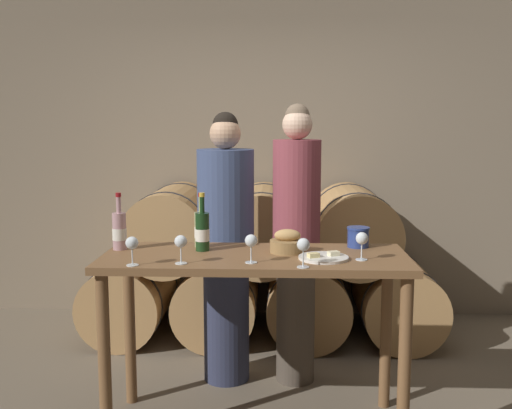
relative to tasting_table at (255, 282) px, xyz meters
The scene contains 16 objects.
stone_wall_back 2.19m from the tasting_table, 90.00° to the left, with size 10.00×0.12×3.20m.
barrel_stack 1.46m from the tasting_table, 90.00° to the left, with size 2.68×0.97×1.16m.
tasting_table is the anchor object (origin of this frame).
person_left 0.64m from the tasting_table, 108.99° to the left, with size 0.35×0.35×1.71m.
person_right 0.66m from the tasting_table, 68.82° to the left, with size 0.30×0.30×1.76m.
wine_bottle_red 0.40m from the tasting_table, 162.01° to the left, with size 0.08×0.08×0.32m.
wine_bottle_white 0.44m from the tasting_table, 147.96° to the left, with size 0.08×0.08×0.31m.
wine_bottle_rose 0.80m from the tasting_table, behind, with size 0.08×0.08×0.31m.
blue_crock 0.64m from the tasting_table, 21.09° to the left, with size 0.13×0.13×0.11m.
bread_basket 0.27m from the tasting_table, 21.18° to the left, with size 0.19×0.19×0.13m.
cheese_plate 0.40m from the tasting_table, 13.75° to the right, with size 0.26×0.26×0.04m.
wine_glass_far_left 0.69m from the tasting_table, 156.08° to the right, with size 0.06×0.06×0.14m.
wine_glass_left 0.49m from the tasting_table, 149.04° to the right, with size 0.06×0.06×0.14m.
wine_glass_center 0.31m from the tasting_table, 93.86° to the right, with size 0.06×0.06×0.14m.
wine_glass_right 0.44m from the tasting_table, 47.84° to the right, with size 0.06×0.06×0.14m.
wine_glass_far_right 0.61m from the tasting_table, 10.50° to the right, with size 0.06×0.06×0.14m.
Camera 1 is at (0.12, -3.08, 1.65)m, focal length 42.00 mm.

